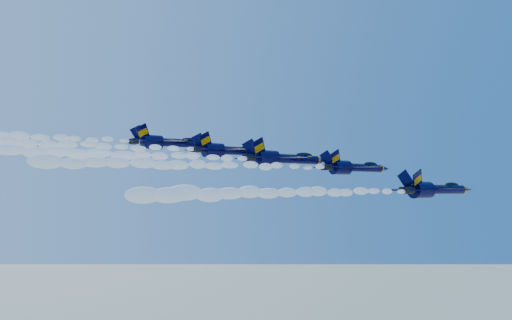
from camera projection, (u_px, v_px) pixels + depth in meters
jet_lead at (435, 189)px, 85.95m from camera, size 18.55×15.22×6.89m
smoke_trail_jet_lead at (291, 192)px, 68.26m from camera, size 47.15×2.07×1.86m
jet_second at (354, 167)px, 90.27m from camera, size 16.65×13.66×6.19m
smoke_trail_jet_second at (204, 165)px, 73.04m from camera, size 47.15×1.86×1.67m
jet_third at (283, 158)px, 88.53m from camera, size 18.53×15.20×6.89m
smoke_trail_jet_third at (107, 154)px, 70.85m from camera, size 47.15×2.06×1.86m
jet_fourth at (229, 150)px, 92.43m from camera, size 17.14×14.06×6.37m
smoke_trail_jet_fourth at (54, 144)px, 75.09m from camera, size 47.15×1.91×1.72m
jet_fifth at (169, 142)px, 95.64m from camera, size 17.46×14.32×6.49m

